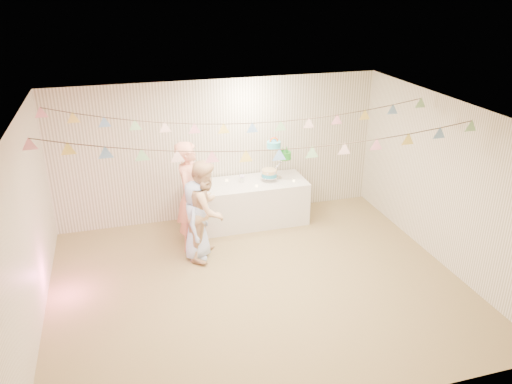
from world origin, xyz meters
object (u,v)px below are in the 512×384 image
object	(u,v)px
table	(248,203)
person_adult_a	(191,196)
person_child	(197,220)
cake_stand	(276,162)
person_adult_b	(206,210)

from	to	relation	value
table	person_adult_a	world-z (taller)	person_adult_a
table	person_child	xyz separation A→B (m)	(-1.11, -0.96, 0.26)
cake_stand	person_child	world-z (taller)	cake_stand
cake_stand	person_adult_b	xyz separation A→B (m)	(-1.50, -1.01, -0.30)
table	cake_stand	size ratio (longest dim) A/B	2.84
table	cake_stand	bearing A→B (deg)	5.19
cake_stand	person_child	size ratio (longest dim) A/B	0.57
table	person_child	bearing A→B (deg)	-139.15
cake_stand	person_adult_b	size ratio (longest dim) A/B	0.46
person_adult_a	cake_stand	bearing A→B (deg)	-41.01
table	cake_stand	distance (m)	0.91
table	person_adult_a	xyz separation A→B (m)	(-1.13, -0.63, 0.53)
person_adult_a	person_child	bearing A→B (deg)	-149.01
table	person_adult_b	size ratio (longest dim) A/B	1.29
person_child	person_adult_a	bearing A→B (deg)	27.13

